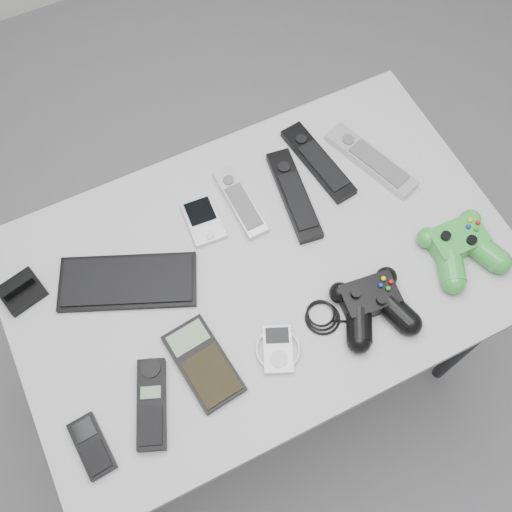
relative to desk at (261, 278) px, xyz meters
name	(u,v)px	position (x,y,z in m)	size (l,w,h in m)	color
floor	(265,347)	(0.03, 0.02, -0.64)	(3.50, 3.50, 0.00)	slate
desk	(261,278)	(0.00, 0.00, 0.00)	(1.05, 0.67, 0.70)	#ACADAF
pda_keyboard	(128,282)	(-0.26, 0.09, 0.07)	(0.28, 0.12, 0.02)	black
dock_bracket	(20,289)	(-0.47, 0.16, 0.08)	(0.08, 0.07, 0.04)	black
pda	(204,221)	(-0.07, 0.15, 0.07)	(0.07, 0.11, 0.02)	#BCBBC3
remote_silver_a	(240,201)	(0.03, 0.16, 0.07)	(0.05, 0.19, 0.02)	#BCBBC3
remote_black_a	(294,195)	(0.14, 0.12, 0.07)	(0.05, 0.23, 0.02)	black
remote_black_b	(318,162)	(0.23, 0.17, 0.07)	(0.05, 0.22, 0.02)	black
remote_silver_b	(371,160)	(0.34, 0.12, 0.07)	(0.05, 0.23, 0.02)	#AFAFB6
mobile_phone	(92,446)	(-0.44, -0.19, 0.07)	(0.05, 0.11, 0.02)	black
cordless_handset	(152,404)	(-0.31, -0.17, 0.07)	(0.05, 0.17, 0.03)	black
calculator	(203,363)	(-0.19, -0.14, 0.07)	(0.09, 0.18, 0.02)	black
mp3_player	(278,349)	(-0.05, -0.18, 0.07)	(0.09, 0.10, 0.02)	white
controller_black	(373,304)	(0.16, -0.18, 0.09)	(0.27, 0.17, 0.05)	black
controller_green	(461,246)	(0.39, -0.15, 0.09)	(0.16, 0.17, 0.06)	#24872F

